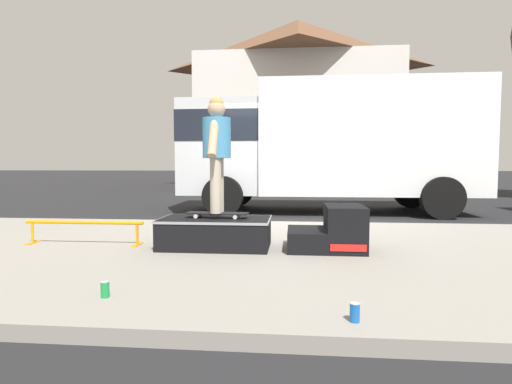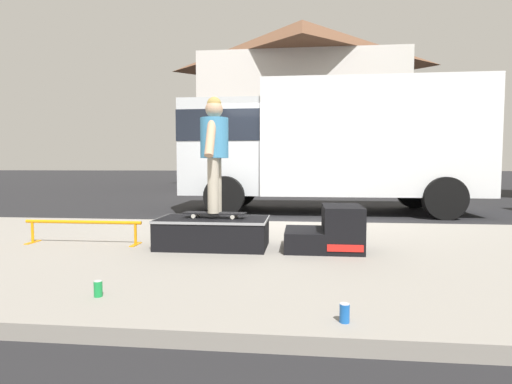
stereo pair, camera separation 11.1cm
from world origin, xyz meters
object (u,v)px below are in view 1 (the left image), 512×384
(skateboard, at_px, (217,213))
(soda_can_b, at_px, (105,289))
(kicker_ramp, at_px, (333,231))
(skater_kid, at_px, (217,145))
(grind_rail, at_px, (84,226))
(soda_can, at_px, (355,312))
(box_truck, at_px, (325,142))
(skate_box, at_px, (215,232))

(skateboard, distance_m, soda_can_b, 2.12)
(kicker_ramp, bearing_deg, skater_kid, 178.96)
(grind_rail, height_order, soda_can, grind_rail)
(kicker_ramp, height_order, skater_kid, skater_kid)
(grind_rail, bearing_deg, soda_can, -37.12)
(box_truck, bearing_deg, soda_can, -92.66)
(soda_can, height_order, box_truck, box_truck)
(kicker_ramp, relative_size, soda_can_b, 7.27)
(box_truck, bearing_deg, grind_rail, -124.10)
(kicker_ramp, xyz_separation_m, box_truck, (0.28, 5.13, 1.36))
(skate_box, distance_m, box_truck, 5.58)
(skateboard, bearing_deg, skater_kid, 180.00)
(skater_kid, height_order, soda_can, skater_kid)
(skateboard, relative_size, box_truck, 0.11)
(skate_box, height_order, grind_rail, skate_box)
(skate_box, relative_size, soda_can_b, 10.82)
(grind_rail, xyz_separation_m, soda_can, (3.11, -2.35, -0.17))
(skateboard, bearing_deg, skate_box, -125.25)
(grind_rail, xyz_separation_m, box_truck, (3.45, 5.10, 1.35))
(grind_rail, relative_size, skateboard, 1.99)
(kicker_ramp, xyz_separation_m, skater_kid, (-1.43, 0.03, 1.05))
(skate_box, height_order, soda_can, skate_box)
(soda_can_b, bearing_deg, soda_can, -9.94)
(kicker_ramp, distance_m, skateboard, 1.44)
(skater_kid, bearing_deg, skateboard, 0.00)
(kicker_ramp, height_order, grind_rail, kicker_ramp)
(skater_kid, height_order, box_truck, box_truck)
(kicker_ramp, xyz_separation_m, skateboard, (-1.43, 0.03, 0.20))
(skate_box, relative_size, box_truck, 0.20)
(kicker_ramp, bearing_deg, soda_can, -91.67)
(soda_can, xyz_separation_m, box_truck, (0.35, 7.45, 1.52))
(skateboard, bearing_deg, soda_can, -59.96)
(skater_kid, distance_m, soda_can_b, 2.41)
(skate_box, relative_size, skateboard, 1.72)
(box_truck, bearing_deg, kicker_ramp, -93.11)
(skate_box, bearing_deg, box_truck, 71.43)
(skate_box, height_order, skater_kid, skater_kid)
(skate_box, relative_size, skater_kid, 0.95)
(soda_can_b, bearing_deg, kicker_ramp, 45.97)
(soda_can, distance_m, soda_can_b, 1.89)
(kicker_ramp, bearing_deg, box_truck, 86.89)
(skater_kid, bearing_deg, grind_rail, 179.91)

